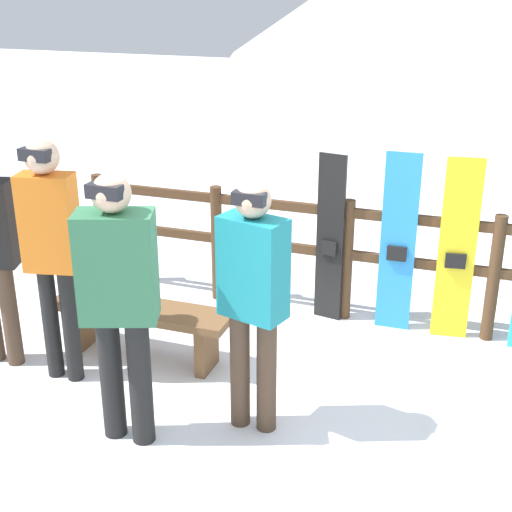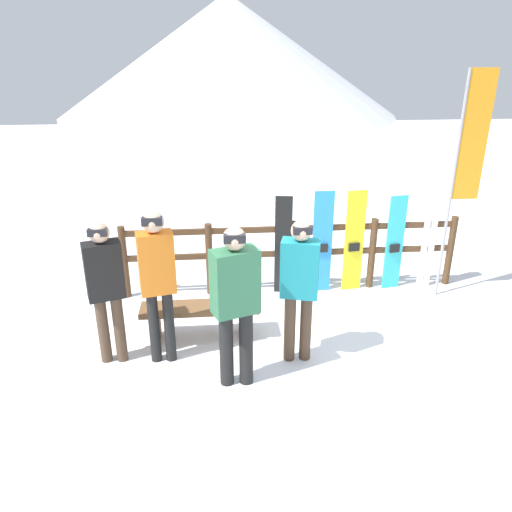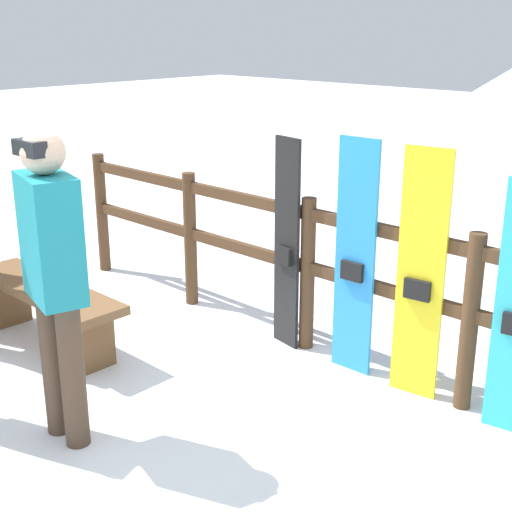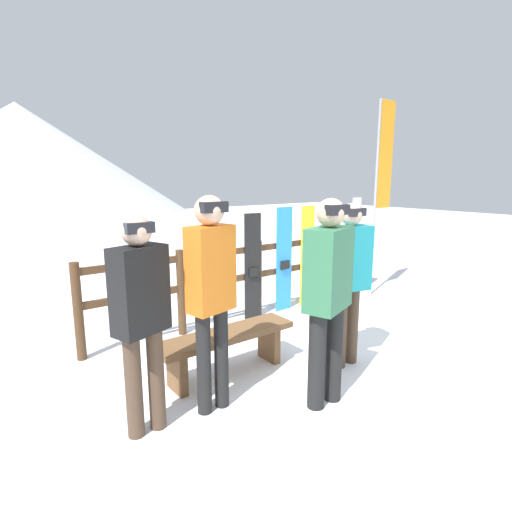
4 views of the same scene
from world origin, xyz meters
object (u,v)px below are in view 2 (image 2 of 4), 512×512
object	(u,v)px
person_teal	(299,282)
ski_pair_white	(429,236)
person_orange	(157,275)
snowboard_blue	(322,243)
person_black	(105,283)
snowboard_cyan	(395,243)
snowboard_black_stripe	(283,246)
rental_flag	(465,159)
person_plaid_green	(235,297)
bench	(200,314)
snowboard_yellow	(354,242)

from	to	relation	value
person_teal	ski_pair_white	distance (m)	2.80
person_orange	snowboard_blue	xyz separation A→B (m)	(2.16, 1.59, -0.32)
person_black	snowboard_cyan	bearing A→B (deg)	22.25
snowboard_black_stripe	rental_flag	size ratio (longest dim) A/B	0.47
person_plaid_green	snowboard_black_stripe	size ratio (longest dim) A/B	1.21
person_teal	person_black	xyz separation A→B (m)	(-2.08, 0.16, -0.00)
person_plaid_green	rental_flag	size ratio (longest dim) A/B	0.57
bench	ski_pair_white	world-z (taller)	ski_pair_white
person_black	ski_pair_white	world-z (taller)	person_black
person_teal	bench	bearing A→B (deg)	153.17
person_orange	rental_flag	size ratio (longest dim) A/B	0.58
person_plaid_green	person_black	distance (m)	1.48
person_orange	ski_pair_white	world-z (taller)	person_orange
person_orange	person_teal	size ratio (longest dim) A/B	1.07
person_orange	rental_flag	xyz separation A→B (m)	(3.93, 1.31, 0.90)
snowboard_black_stripe	rental_flag	world-z (taller)	rental_flag
person_black	rental_flag	xyz separation A→B (m)	(4.49, 1.26, 0.99)
person_plaid_green	snowboard_blue	world-z (taller)	person_plaid_green
person_orange	snowboard_cyan	bearing A→B (deg)	26.31
snowboard_blue	snowboard_yellow	distance (m)	0.46
snowboard_cyan	rental_flag	world-z (taller)	rental_flag
bench	snowboard_yellow	world-z (taller)	snowboard_yellow
snowboard_cyan	snowboard_blue	bearing A→B (deg)	180.00
person_orange	snowboard_yellow	distance (m)	3.08
bench	person_plaid_green	size ratio (longest dim) A/B	0.81
bench	snowboard_black_stripe	size ratio (longest dim) A/B	0.98
person_orange	bench	bearing A→B (deg)	46.53
bench	rental_flag	distance (m)	3.97
person_teal	snowboard_yellow	size ratio (longest dim) A/B	1.11
rental_flag	ski_pair_white	bearing A→B (deg)	123.93
person_orange	snowboard_yellow	size ratio (longest dim) A/B	1.18
person_black	snowboard_blue	xyz separation A→B (m)	(2.72, 1.55, -0.23)
person_black	bench	bearing A→B (deg)	22.00
snowboard_yellow	person_plaid_green	bearing A→B (deg)	-130.89
person_black	ski_pair_white	xyz separation A→B (m)	(4.29, 1.55, -0.18)
person_orange	snowboard_yellow	world-z (taller)	person_orange
person_plaid_green	ski_pair_white	world-z (taller)	person_plaid_green
bench	person_orange	xyz separation A→B (m)	(-0.42, -0.44, 0.74)
rental_flag	person_teal	bearing A→B (deg)	-149.40
snowboard_black_stripe	rental_flag	xyz separation A→B (m)	(2.33, -0.29, 1.25)
snowboard_black_stripe	ski_pair_white	xyz separation A→B (m)	(2.14, 0.00, 0.08)
bench	person_orange	distance (m)	0.96
person_teal	person_plaid_green	bearing A→B (deg)	-151.84
ski_pair_white	person_plaid_green	bearing A→B (deg)	-144.35
snowboard_black_stripe	snowboard_blue	bearing A→B (deg)	0.01
ski_pair_white	bench	bearing A→B (deg)	-160.76
bench	ski_pair_white	xyz separation A→B (m)	(3.31, 1.16, 0.47)
bench	rental_flag	xyz separation A→B (m)	(3.51, 0.86, 1.64)
bench	snowboard_yellow	size ratio (longest dim) A/B	0.94
person_orange	person_teal	xyz separation A→B (m)	(1.52, -0.12, -0.09)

